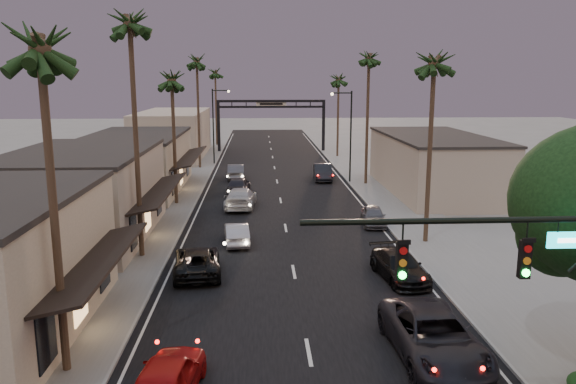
{
  "coord_description": "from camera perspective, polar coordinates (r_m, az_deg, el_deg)",
  "views": [
    {
      "loc": [
        -1.8,
        -9.43,
        10.09
      ],
      "look_at": [
        0.17,
        28.22,
        2.5
      ],
      "focal_mm": 35.0,
      "sensor_mm": 36.0,
      "label": 1
    }
  ],
  "objects": [
    {
      "name": "curbside_grey",
      "position": [
        39.9,
        8.66,
        -2.41
      ],
      "size": [
        1.89,
        4.03,
        1.33
      ],
      "primitive_type": "imported",
      "rotation": [
        0.0,
        0.0,
        -0.08
      ],
      "color": "#515257",
      "rests_on": "ground"
    },
    {
      "name": "palm_la",
      "position": [
        19.7,
        -23.99,
        14.38
      ],
      "size": [
        3.2,
        3.2,
        13.2
      ],
      "color": "#38281C",
      "rests_on": "ground"
    },
    {
      "name": "streetlight_left",
      "position": [
        67.79,
        -7.38,
        7.26
      ],
      "size": [
        2.13,
        0.3,
        9.0
      ],
      "color": "black",
      "rests_on": "ground"
    },
    {
      "name": "palm_ra",
      "position": [
        35.04,
        14.67,
        13.24
      ],
      "size": [
        3.2,
        3.2,
        13.2
      ],
      "color": "#38281C",
      "rests_on": "ground"
    },
    {
      "name": "palm_far",
      "position": [
        87.68,
        -7.41,
        12.17
      ],
      "size": [
        3.2,
        3.2,
        13.2
      ],
      "color": "#38281C",
      "rests_on": "ground"
    },
    {
      "name": "palm_ld",
      "position": [
        64.83,
        -9.27,
        13.29
      ],
      "size": [
        3.2,
        3.2,
        14.2
      ],
      "color": "#38281C",
      "rests_on": "ground"
    },
    {
      "name": "storefront_far",
      "position": [
        53.18,
        -15.14,
        2.78
      ],
      "size": [
        8.0,
        16.0,
        5.0
      ],
      "primitive_type": "cube",
      "color": "tan",
      "rests_on": "ground"
    },
    {
      "name": "curbside_far",
      "position": [
        57.12,
        3.54,
        2.01
      ],
      "size": [
        1.93,
        5.0,
        1.62
      ],
      "primitive_type": "imported",
      "rotation": [
        0.0,
        0.0,
        -0.04
      ],
      "color": "black",
      "rests_on": "ground"
    },
    {
      "name": "oncoming_silver",
      "position": [
        35.21,
        -5.23,
        -4.2
      ],
      "size": [
        1.78,
        4.13,
        1.32
      ],
      "primitive_type": "imported",
      "rotation": [
        0.0,
        0.0,
        3.24
      ],
      "color": "#A6A5AA",
      "rests_on": "ground"
    },
    {
      "name": "storefront_dist",
      "position": [
        75.6,
        -11.56,
        5.77
      ],
      "size": [
        8.0,
        20.0,
        6.0
      ],
      "primitive_type": "cube",
      "color": "#A49883",
      "rests_on": "ground"
    },
    {
      "name": "arch",
      "position": [
        79.58,
        -1.71,
        8.09
      ],
      "size": [
        15.2,
        0.4,
        7.27
      ],
      "color": "black",
      "rests_on": "ground"
    },
    {
      "name": "palm_rc",
      "position": [
        74.17,
        5.17,
        11.63
      ],
      "size": [
        3.2,
        3.2,
        12.2
      ],
      "color": "#38281C",
      "rests_on": "ground"
    },
    {
      "name": "palm_lb",
      "position": [
        32.33,
        -15.82,
        16.82
      ],
      "size": [
        3.2,
        3.2,
        15.2
      ],
      "color": "#38281C",
      "rests_on": "ground"
    },
    {
      "name": "oncoming_pickup",
      "position": [
        30.08,
        -9.21,
        -6.94
      ],
      "size": [
        2.85,
        5.32,
        1.42
      ],
      "primitive_type": "imported",
      "rotation": [
        0.0,
        0.0,
        3.24
      ],
      "color": "black",
      "rests_on": "ground"
    },
    {
      "name": "building_right",
      "position": [
        52.45,
        14.58,
        2.69
      ],
      "size": [
        8.0,
        18.0,
        5.0
      ],
      "primitive_type": "cube",
      "color": "#A49883",
      "rests_on": "ground"
    },
    {
      "name": "curbside_near",
      "position": [
        21.84,
        14.58,
        -14.0
      ],
      "size": [
        3.12,
        6.32,
        1.72
      ],
      "primitive_type": "imported",
      "rotation": [
        0.0,
        0.0,
        0.04
      ],
      "color": "black",
      "rests_on": "ground"
    },
    {
      "name": "ground",
      "position": [
        50.48,
        -0.9,
        -0.15
      ],
      "size": [
        200.0,
        200.0,
        0.0
      ],
      "primitive_type": "plane",
      "color": "slate",
      "rests_on": "ground"
    },
    {
      "name": "sidewalk_left",
      "position": [
        62.72,
        -10.02,
        2.0
      ],
      "size": [
        5.0,
        92.0,
        0.12
      ],
      "primitive_type": "cube",
      "color": "slate",
      "rests_on": "ground"
    },
    {
      "name": "traffic_signal",
      "position": [
        16.17,
        25.0,
        -7.76
      ],
      "size": [
        8.51,
        0.22,
        7.8
      ],
      "color": "black",
      "rests_on": "ground"
    },
    {
      "name": "streetlight_right",
      "position": [
        55.33,
        6.12,
        6.38
      ],
      "size": [
        2.13,
        0.3,
        9.0
      ],
      "color": "black",
      "rests_on": "ground"
    },
    {
      "name": "road",
      "position": [
        55.39,
        -1.09,
        0.89
      ],
      "size": [
        14.0,
        120.0,
        0.02
      ],
      "primitive_type": "cube",
      "color": "black",
      "rests_on": "ground"
    },
    {
      "name": "oncoming_dgrey",
      "position": [
        50.34,
        -5.06,
        0.69
      ],
      "size": [
        2.25,
        4.8,
        1.59
      ],
      "primitive_type": "imported",
      "rotation": [
        0.0,
        0.0,
        3.06
      ],
      "color": "black",
      "rests_on": "ground"
    },
    {
      "name": "curbside_black",
      "position": [
        29.5,
        11.24,
        -7.41
      ],
      "size": [
        2.59,
        5.02,
        1.39
      ],
      "primitive_type": "imported",
      "rotation": [
        0.0,
        0.0,
        0.14
      ],
      "color": "black",
      "rests_on": "ground"
    },
    {
      "name": "storefront_mid",
      "position": [
        37.88,
        -20.14,
        -0.5
      ],
      "size": [
        8.0,
        14.0,
        5.5
      ],
      "primitive_type": "cube",
      "color": "#A49883",
      "rests_on": "ground"
    },
    {
      "name": "palm_rb",
      "position": [
        54.48,
        8.25,
        13.71
      ],
      "size": [
        3.2,
        3.2,
        14.2
      ],
      "color": "#38281C",
      "rests_on": "ground"
    },
    {
      "name": "oncoming_red",
      "position": [
        19.12,
        -12.19,
        -18.02
      ],
      "size": [
        2.35,
        4.77,
        1.56
      ],
      "primitive_type": "imported",
      "rotation": [
        0.0,
        0.0,
        3.03
      ],
      "color": "#950B0A",
      "rests_on": "ground"
    },
    {
      "name": "sidewalk_right",
      "position": [
        63.26,
        7.34,
        2.16
      ],
      "size": [
        5.0,
        92.0,
        0.12
      ],
      "primitive_type": "cube",
      "color": "slate",
      "rests_on": "ground"
    },
    {
      "name": "palm_lc",
      "position": [
        45.94,
        -11.76,
        11.62
      ],
      "size": [
        3.2,
        3.2,
        12.2
      ],
      "color": "#38281C",
      "rests_on": "ground"
    },
    {
      "name": "oncoming_white",
      "position": [
        44.93,
        -4.84,
        -0.59
      ],
      "size": [
        2.67,
        5.7,
        1.61
      ],
      "primitive_type": "imported",
      "rotation": [
        0.0,
        0.0,
        3.06
      ],
      "color": "#AEAEAE",
      "rests_on": "ground"
    },
    {
      "name": "oncoming_grey_far",
      "position": [
        57.81,
        -5.32,
        2.06
      ],
      "size": [
        1.83,
        4.78,
        1.55
      ],
      "primitive_type": "imported",
      "rotation": [
        0.0,
        0.0,
        3.18
      ],
      "color": "#444348",
      "rests_on": "ground"
    }
  ]
}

